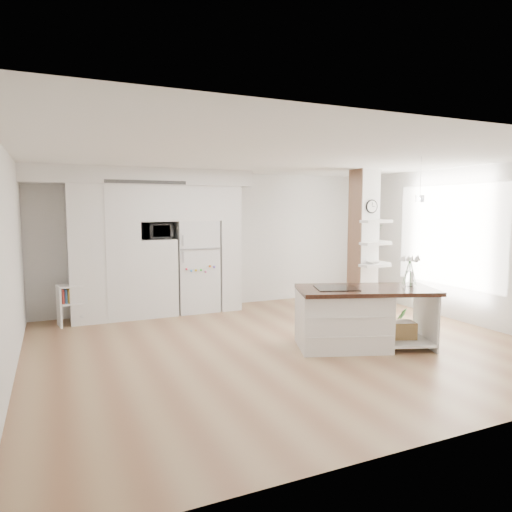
{
  "coord_description": "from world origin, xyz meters",
  "views": [
    {
      "loc": [
        -3.01,
        -5.76,
        1.99
      ],
      "look_at": [
        -0.04,
        0.9,
        1.22
      ],
      "focal_mm": 32.0,
      "sensor_mm": 36.0,
      "label": 1
    }
  ],
  "objects_px": {
    "bookshelf": "(78,307)",
    "floor_plant_a": "(400,321)",
    "kitchen_island": "(351,316)",
    "refrigerator": "(196,266)"
  },
  "relations": [
    {
      "from": "bookshelf",
      "to": "floor_plant_a",
      "type": "xyz_separation_m",
      "value": [
        4.59,
        -2.77,
        -0.09
      ]
    },
    {
      "from": "kitchen_island",
      "to": "floor_plant_a",
      "type": "xyz_separation_m",
      "value": [
        1.1,
        0.22,
        -0.24
      ]
    },
    {
      "from": "refrigerator",
      "to": "floor_plant_a",
      "type": "xyz_separation_m",
      "value": [
        2.44,
        -2.95,
        -0.66
      ]
    },
    {
      "from": "kitchen_island",
      "to": "floor_plant_a",
      "type": "bearing_deg",
      "value": 31.22
    },
    {
      "from": "bookshelf",
      "to": "floor_plant_a",
      "type": "distance_m",
      "value": 5.36
    },
    {
      "from": "bookshelf",
      "to": "kitchen_island",
      "type": "bearing_deg",
      "value": -50.29
    },
    {
      "from": "floor_plant_a",
      "to": "kitchen_island",
      "type": "bearing_deg",
      "value": -168.5
    },
    {
      "from": "refrigerator",
      "to": "bookshelf",
      "type": "height_order",
      "value": "refrigerator"
    },
    {
      "from": "refrigerator",
      "to": "kitchen_island",
      "type": "height_order",
      "value": "refrigerator"
    },
    {
      "from": "refrigerator",
      "to": "bookshelf",
      "type": "bearing_deg",
      "value": -175.23
    }
  ]
}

